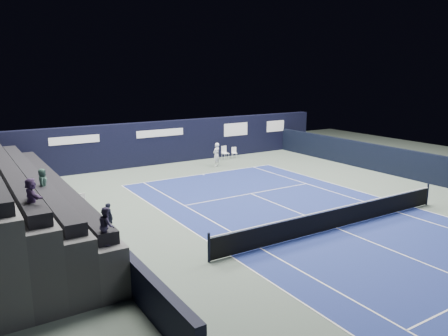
% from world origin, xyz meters
% --- Properties ---
extents(ground, '(48.00, 48.00, 0.00)m').
position_xyz_m(ground, '(0.00, 2.00, 0.00)').
color(ground, '#536358').
rests_on(ground, ground).
extents(court_surface, '(10.97, 23.77, 0.01)m').
position_xyz_m(court_surface, '(0.00, 0.00, 0.00)').
color(court_surface, navy).
rests_on(court_surface, ground).
extents(enclosure_wall_right, '(0.30, 22.00, 1.80)m').
position_xyz_m(enclosure_wall_right, '(10.50, 6.00, 0.90)').
color(enclosure_wall_right, black).
rests_on(enclosure_wall_right, ground).
extents(folding_chair_back_a, '(0.47, 0.50, 1.03)m').
position_xyz_m(folding_chair_back_a, '(3.92, 15.40, 0.68)').
color(folding_chair_back_a, white).
rests_on(folding_chair_back_a, ground).
extents(folding_chair_back_b, '(0.47, 0.47, 0.84)m').
position_xyz_m(folding_chair_back_b, '(4.83, 15.40, 0.48)').
color(folding_chair_back_b, white).
rests_on(folding_chair_back_b, ground).
extents(line_judge_chair, '(0.52, 0.50, 1.05)m').
position_xyz_m(line_judge_chair, '(-8.88, 7.58, 0.60)').
color(line_judge_chair, silver).
rests_on(line_judge_chair, ground).
extents(line_judge, '(0.41, 0.52, 1.25)m').
position_xyz_m(line_judge, '(-8.43, 4.91, 0.62)').
color(line_judge, black).
rests_on(line_judge, ground).
extents(court_markings, '(11.03, 23.83, 0.00)m').
position_xyz_m(court_markings, '(0.00, 0.00, 0.01)').
color(court_markings, white).
rests_on(court_markings, court_surface).
extents(tennis_net, '(12.90, 0.10, 1.10)m').
position_xyz_m(tennis_net, '(0.00, 0.00, 0.51)').
color(tennis_net, black).
rests_on(tennis_net, ground).
extents(back_sponsor_wall, '(26.00, 0.63, 3.10)m').
position_xyz_m(back_sponsor_wall, '(0.01, 16.50, 1.55)').
color(back_sponsor_wall, black).
rests_on(back_sponsor_wall, ground).
extents(side_barrier_left, '(0.33, 22.00, 1.20)m').
position_xyz_m(side_barrier_left, '(-9.50, 5.97, 0.60)').
color(side_barrier_left, black).
rests_on(side_barrier_left, ground).
extents(tennis_player, '(0.73, 0.92, 1.70)m').
position_xyz_m(tennis_player, '(2.05, 13.46, 0.85)').
color(tennis_player, white).
rests_on(tennis_player, ground).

